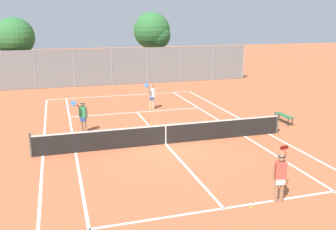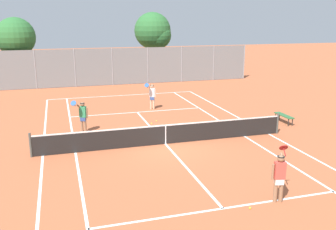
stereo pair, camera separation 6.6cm
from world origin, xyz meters
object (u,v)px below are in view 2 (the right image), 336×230
tennis_net (166,134)px  tree_behind_right (154,32)px  player_far_left (83,115)px  player_near_side (279,175)px  courtside_bench (284,116)px  loose_tennis_ball_0 (250,208)px  loose_tennis_ball_3 (152,123)px  player_far_right (152,95)px  tree_behind_left (15,38)px  loose_tennis_ball_2 (156,121)px

tennis_net → tree_behind_right: size_ratio=1.90×
player_far_left → tree_behind_right: bearing=64.6°
player_near_side → courtside_bench: bearing=55.7°
tennis_net → loose_tennis_ball_0: (0.80, -6.66, -0.48)m
player_near_side → player_far_left: bearing=119.8°
player_near_side → loose_tennis_ball_3: size_ratio=26.88×
courtside_bench → loose_tennis_ball_0: bearing=-128.6°
player_far_left → tree_behind_right: (8.31, 17.55, 3.47)m
player_far_left → tennis_net: bearing=-40.1°
player_far_right → tree_behind_left: (-8.95, 11.60, 3.15)m
loose_tennis_ball_0 → tennis_net: bearing=96.9°
player_near_side → courtside_bench: (5.53, 8.11, -0.52)m
tennis_net → loose_tennis_ball_3: (0.20, 3.54, -0.48)m
tree_behind_right → player_near_side: bearing=-96.1°
player_far_right → loose_tennis_ball_3: 3.63m
loose_tennis_ball_2 → loose_tennis_ball_3: bearing=-132.3°
tennis_net → player_far_left: (-3.55, 2.99, 0.42)m
player_near_side → courtside_bench: player_near_side is taller
tennis_net → player_far_right: (1.11, 6.94, 0.42)m
player_far_right → tree_behind_right: size_ratio=0.28×
player_far_right → loose_tennis_ball_2: (-0.51, -2.96, -0.89)m
player_near_side → loose_tennis_ball_0: bearing=-170.6°
player_near_side → loose_tennis_ball_2: player_near_side is taller
loose_tennis_ball_3 → tree_behind_right: tree_behind_right is taller
tennis_net → loose_tennis_ball_2: 4.05m
player_far_left → tree_behind_right: size_ratio=0.28×
player_far_left → loose_tennis_ball_2: size_ratio=26.88×
player_far_left → player_far_right: size_ratio=1.00×
player_near_side → loose_tennis_ball_3: bearing=99.5°
player_far_left → tree_behind_left: size_ratio=0.30×
player_far_left → courtside_bench: player_far_left is taller
tennis_net → tree_behind_right: bearing=76.9°
loose_tennis_ball_3 → tree_behind_right: 18.13m
player_far_right → loose_tennis_ball_0: 13.63m
player_near_side → tree_behind_right: 27.39m
player_far_right → loose_tennis_ball_3: bearing=-104.9°
player_far_right → tree_behind_left: 14.99m
player_far_left → courtside_bench: bearing=-7.1°
courtside_bench → player_far_right: bearing=139.9°
player_far_right → loose_tennis_ball_2: player_far_right is taller
player_far_left → tree_behind_left: tree_behind_left is taller
loose_tennis_ball_0 → courtside_bench: size_ratio=0.04×
player_far_right → courtside_bench: size_ratio=1.18×
tennis_net → loose_tennis_ball_2: tennis_net is taller
tennis_net → tree_behind_right: 21.44m
tennis_net → tree_behind_left: size_ratio=2.06×
loose_tennis_ball_3 → courtside_bench: 7.46m
loose_tennis_ball_3 → loose_tennis_ball_0: bearing=-86.7°
tennis_net → player_near_side: bearing=-73.8°
loose_tennis_ball_0 → tree_behind_right: (3.97, 27.20, 4.36)m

